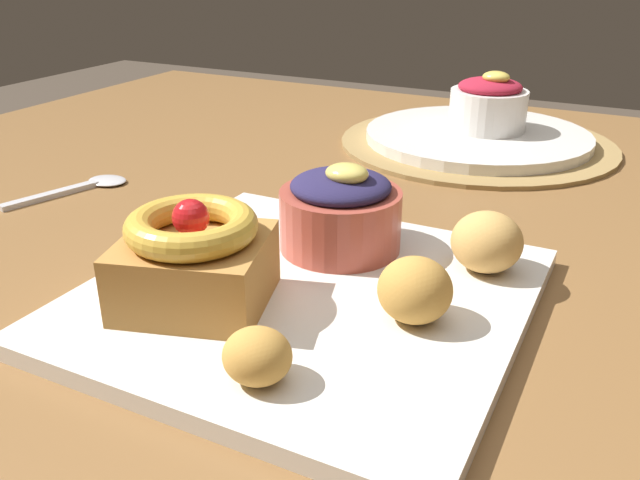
{
  "coord_description": "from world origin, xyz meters",
  "views": [
    {
      "loc": [
        0.15,
        -0.47,
        0.95
      ],
      "look_at": [
        -0.04,
        -0.11,
        0.77
      ],
      "focal_mm": 37.62,
      "sensor_mm": 36.0,
      "label": 1
    }
  ],
  "objects": [
    {
      "name": "front_plate",
      "position": [
        -0.04,
        -0.13,
        0.74
      ],
      "size": [
        0.28,
        0.28,
        0.01
      ],
      "primitive_type": "cube",
      "color": "white",
      "rests_on": "dining_table"
    },
    {
      "name": "fritter_back",
      "position": [
        0.06,
        -0.04,
        0.76
      ],
      "size": [
        0.05,
        0.05,
        0.04
      ],
      "primitive_type": "ellipsoid",
      "color": "tan",
      "rests_on": "front_plate"
    },
    {
      "name": "woven_placemat",
      "position": [
        -0.04,
        0.3,
        0.73
      ],
      "size": [
        0.32,
        0.32,
        0.0
      ],
      "primitive_type": "cylinder",
      "color": "#997A47",
      "rests_on": "dining_table"
    },
    {
      "name": "dining_table",
      "position": [
        0.0,
        0.0,
        0.64
      ],
      "size": [
        1.34,
        1.07,
        0.73
      ],
      "color": "brown",
      "rests_on": "ground_plane"
    },
    {
      "name": "cake_slice",
      "position": [
        -0.09,
        -0.17,
        0.77
      ],
      "size": [
        0.11,
        0.1,
        0.07
      ],
      "rotation": [
        0.0,
        0.0,
        0.29
      ],
      "color": "#B77F3D",
      "rests_on": "front_plate"
    },
    {
      "name": "spoon",
      "position": [
        -0.34,
        -0.02,
        0.73
      ],
      "size": [
        0.06,
        0.12,
        0.0
      ],
      "rotation": [
        0.0,
        0.0,
        1.28
      ],
      "color": "silver",
      "rests_on": "dining_table"
    },
    {
      "name": "fritter_front",
      "position": [
        -0.01,
        -0.23,
        0.76
      ],
      "size": [
        0.04,
        0.04,
        0.03
      ],
      "primitive_type": "ellipsoid",
      "color": "gold",
      "rests_on": "front_plate"
    },
    {
      "name": "berry_ramekin",
      "position": [
        -0.05,
        -0.06,
        0.77
      ],
      "size": [
        0.09,
        0.09,
        0.07
      ],
      "color": "#B24C3D",
      "rests_on": "front_plate"
    },
    {
      "name": "back_ramekin",
      "position": [
        -0.03,
        0.31,
        0.78
      ],
      "size": [
        0.09,
        0.09,
        0.07
      ],
      "color": "white",
      "rests_on": "back_plate"
    },
    {
      "name": "fritter_middle",
      "position": [
        0.04,
        -0.13,
        0.76
      ],
      "size": [
        0.05,
        0.04,
        0.04
      ],
      "primitive_type": "ellipsoid",
      "color": "gold",
      "rests_on": "front_plate"
    },
    {
      "name": "back_plate",
      "position": [
        -0.04,
        0.3,
        0.74
      ],
      "size": [
        0.26,
        0.26,
        0.01
      ],
      "primitive_type": "cylinder",
      "color": "white",
      "rests_on": "woven_placemat"
    }
  ]
}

